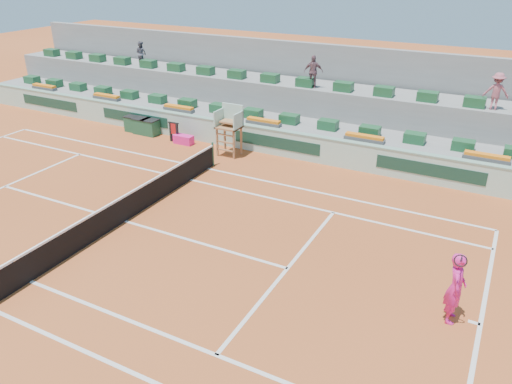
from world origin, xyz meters
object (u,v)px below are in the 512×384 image
umpire_chair (230,123)px  drink_cooler_a (150,127)px  tennis_player (456,288)px  player_bag (184,140)px

umpire_chair → drink_cooler_a: umpire_chair is taller
drink_cooler_a → tennis_player: 18.22m
drink_cooler_a → tennis_player: tennis_player is taller
umpire_chair → drink_cooler_a: (-5.17, 0.48, -1.12)m
drink_cooler_a → tennis_player: bearing=-26.5°
player_bag → umpire_chair: size_ratio=0.42×
drink_cooler_a → umpire_chair: bearing=-5.3°
player_bag → tennis_player: tennis_player is taller
umpire_chair → tennis_player: (11.13, -7.64, -0.54)m
player_bag → tennis_player: 16.02m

